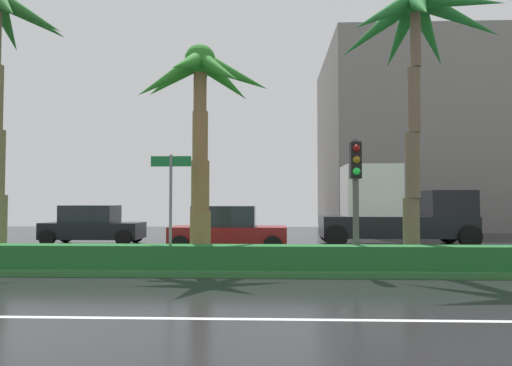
{
  "coord_description": "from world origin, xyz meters",
  "views": [
    {
      "loc": [
        4.71,
        -5.49,
        1.86
      ],
      "look_at": [
        4.16,
        9.44,
        2.48
      ],
      "focal_mm": 32.79,
      "sensor_mm": 36.0,
      "label": 1
    }
  ],
  "objects_px": {
    "car_in_traffic_second": "(92,225)",
    "car_in_traffic_third": "(227,230)",
    "traffic_signal_median_right": "(356,179)",
    "box_truck_lead": "(393,209)",
    "palm_tree_centre_right": "(416,37)",
    "street_name_sign": "(171,194)",
    "palm_tree_centre": "(201,95)"
  },
  "relations": [
    {
      "from": "street_name_sign",
      "to": "car_in_traffic_third",
      "type": "bearing_deg",
      "value": 77.86
    },
    {
      "from": "palm_tree_centre_right",
      "to": "box_truck_lead",
      "type": "distance_m",
      "value": 8.99
    },
    {
      "from": "street_name_sign",
      "to": "car_in_traffic_second",
      "type": "relative_size",
      "value": 0.7
    },
    {
      "from": "palm_tree_centre",
      "to": "traffic_signal_median_right",
      "type": "distance_m",
      "value": 5.13
    },
    {
      "from": "car_in_traffic_second",
      "to": "car_in_traffic_third",
      "type": "bearing_deg",
      "value": -26.56
    },
    {
      "from": "street_name_sign",
      "to": "box_truck_lead",
      "type": "height_order",
      "value": "box_truck_lead"
    },
    {
      "from": "palm_tree_centre_right",
      "to": "box_truck_lead",
      "type": "xyz_separation_m",
      "value": [
        1.18,
        7.42,
        -4.94
      ]
    },
    {
      "from": "palm_tree_centre",
      "to": "box_truck_lead",
      "type": "relative_size",
      "value": 0.99
    },
    {
      "from": "palm_tree_centre_right",
      "to": "street_name_sign",
      "type": "xyz_separation_m",
      "value": [
        -6.79,
        -0.51,
        -4.41
      ]
    },
    {
      "from": "street_name_sign",
      "to": "car_in_traffic_third",
      "type": "xyz_separation_m",
      "value": [
        1.05,
        4.9,
        -1.25
      ]
    },
    {
      "from": "traffic_signal_median_right",
      "to": "car_in_traffic_second",
      "type": "height_order",
      "value": "traffic_signal_median_right"
    },
    {
      "from": "car_in_traffic_second",
      "to": "traffic_signal_median_right",
      "type": "bearing_deg",
      "value": -38.99
    },
    {
      "from": "palm_tree_centre",
      "to": "street_name_sign",
      "type": "bearing_deg",
      "value": -123.31
    },
    {
      "from": "traffic_signal_median_right",
      "to": "box_truck_lead",
      "type": "height_order",
      "value": "traffic_signal_median_right"
    },
    {
      "from": "palm_tree_centre",
      "to": "car_in_traffic_second",
      "type": "distance_m",
      "value": 10.15
    },
    {
      "from": "traffic_signal_median_right",
      "to": "car_in_traffic_third",
      "type": "relative_size",
      "value": 0.78
    },
    {
      "from": "palm_tree_centre_right",
      "to": "palm_tree_centre",
      "type": "bearing_deg",
      "value": 175.44
    },
    {
      "from": "traffic_signal_median_right",
      "to": "box_truck_lead",
      "type": "xyz_separation_m",
      "value": [
        3.03,
        8.14,
        -0.92
      ]
    },
    {
      "from": "car_in_traffic_third",
      "to": "box_truck_lead",
      "type": "bearing_deg",
      "value": 23.67
    },
    {
      "from": "palm_tree_centre",
      "to": "car_in_traffic_third",
      "type": "height_order",
      "value": "palm_tree_centre"
    },
    {
      "from": "street_name_sign",
      "to": "car_in_traffic_third",
      "type": "distance_m",
      "value": 5.17
    },
    {
      "from": "car_in_traffic_second",
      "to": "car_in_traffic_third",
      "type": "xyz_separation_m",
      "value": [
        6.35,
        -3.18,
        0.0
      ]
    },
    {
      "from": "car_in_traffic_second",
      "to": "car_in_traffic_third",
      "type": "relative_size",
      "value": 1.0
    },
    {
      "from": "palm_tree_centre",
      "to": "box_truck_lead",
      "type": "xyz_separation_m",
      "value": [
        7.32,
        6.93,
        -3.47
      ]
    },
    {
      "from": "street_name_sign",
      "to": "car_in_traffic_second",
      "type": "distance_m",
      "value": 9.74
    },
    {
      "from": "street_name_sign",
      "to": "box_truck_lead",
      "type": "relative_size",
      "value": 0.47
    },
    {
      "from": "traffic_signal_median_right",
      "to": "car_in_traffic_third",
      "type": "height_order",
      "value": "traffic_signal_median_right"
    },
    {
      "from": "street_name_sign",
      "to": "palm_tree_centre",
      "type": "bearing_deg",
      "value": 56.69
    },
    {
      "from": "palm_tree_centre_right",
      "to": "traffic_signal_median_right",
      "type": "relative_size",
      "value": 2.34
    },
    {
      "from": "palm_tree_centre_right",
      "to": "traffic_signal_median_right",
      "type": "xyz_separation_m",
      "value": [
        -1.85,
        -0.72,
        -4.02
      ]
    },
    {
      "from": "car_in_traffic_third",
      "to": "traffic_signal_median_right",
      "type": "bearing_deg",
      "value": -52.78
    },
    {
      "from": "traffic_signal_median_right",
      "to": "car_in_traffic_second",
      "type": "relative_size",
      "value": 0.78
    }
  ]
}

